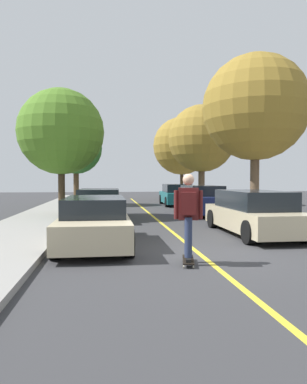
{
  "coord_description": "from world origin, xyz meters",
  "views": [
    {
      "loc": [
        -2.11,
        -7.8,
        1.72
      ],
      "look_at": [
        -0.14,
        7.21,
        1.17
      ],
      "focal_mm": 33.55,
      "sensor_mm": 36.0,
      "label": 1
    }
  ],
  "objects": [
    {
      "name": "streetlamp",
      "position": [
        4.17,
        15.2,
        2.9
      ],
      "size": [
        0.36,
        0.24,
        4.74
      ],
      "color": "#38383D",
      "rests_on": "sidewalk_right"
    },
    {
      "name": "street_tree_right_near",
      "position": [
        4.08,
        15.15,
        4.35
      ],
      "size": [
        4.38,
        4.38,
        6.42
      ],
      "color": "brown",
      "rests_on": "sidewalk_right"
    },
    {
      "name": "skateboard",
      "position": [
        -0.48,
        -0.77,
        0.09
      ],
      "size": [
        0.39,
        0.87,
        0.1
      ],
      "color": "black",
      "rests_on": "ground"
    },
    {
      "name": "parked_car_right_near",
      "position": [
        2.42,
        8.96,
        0.69
      ],
      "size": [
        1.87,
        4.39,
        1.41
      ],
      "color": "navy",
      "rests_on": "ground"
    },
    {
      "name": "parked_car_left_nearest",
      "position": [
        -2.42,
        1.53,
        0.62
      ],
      "size": [
        1.81,
        4.32,
        1.24
      ],
      "color": "#BCAD89",
      "rests_on": "ground"
    },
    {
      "name": "parked_car_right_far",
      "position": [
        2.42,
        15.2,
        0.68
      ],
      "size": [
        2.0,
        4.41,
        1.38
      ],
      "color": "#196066",
      "rests_on": "ground"
    },
    {
      "name": "street_tree_right_far",
      "position": [
        4.08,
        21.43,
        4.45
      ],
      "size": [
        4.76,
        4.76,
        6.7
      ],
      "color": "#3D2D1E",
      "rests_on": "sidewalk_right"
    },
    {
      "name": "street_tree_left_nearest",
      "position": [
        -4.08,
        8.37,
        3.78
      ],
      "size": [
        3.75,
        3.75,
        5.53
      ],
      "color": "#3D2D1E",
      "rests_on": "sidewalk_left"
    },
    {
      "name": "street_tree_left_near",
      "position": [
        -4.08,
        16.0,
        3.72
      ],
      "size": [
        3.37,
        3.37,
        5.28
      ],
      "color": "#4C3823",
      "rests_on": "sidewalk_left"
    },
    {
      "name": "parked_car_left_near",
      "position": [
        -2.42,
        7.56,
        0.65
      ],
      "size": [
        2.05,
        4.37,
        1.3
      ],
      "color": "#1E5B33",
      "rests_on": "ground"
    },
    {
      "name": "parked_car_right_nearest",
      "position": [
        2.42,
        2.8,
        0.67
      ],
      "size": [
        1.88,
        4.66,
        1.35
      ],
      "color": "#BCAD89",
      "rests_on": "ground"
    },
    {
      "name": "skateboarder",
      "position": [
        -0.49,
        -0.8,
        1.07
      ],
      "size": [
        0.59,
        0.71,
        1.72
      ],
      "color": "black",
      "rests_on": "skateboard"
    },
    {
      "name": "ground",
      "position": [
        0.0,
        0.0,
        0.0
      ],
      "size": [
        80.0,
        80.0,
        0.0
      ],
      "primitive_type": "plane",
      "color": "#353538"
    },
    {
      "name": "center_line",
      "position": [
        0.0,
        4.0,
        0.0
      ],
      "size": [
        0.12,
        39.2,
        0.01
      ],
      "primitive_type": "cube",
      "color": "gold",
      "rests_on": "ground"
    },
    {
      "name": "street_tree_right_nearest",
      "position": [
        4.08,
        6.62,
        4.69
      ],
      "size": [
        4.42,
        4.42,
        6.78
      ],
      "color": "brown",
      "rests_on": "sidewalk_right"
    }
  ]
}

